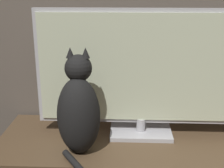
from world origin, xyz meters
The scene contains 2 objects.
tv centered at (-0.07, 0.98, 0.86)m, with size 1.01×0.18×0.61m.
cat centered at (-0.35, 0.79, 0.74)m, with size 0.19×0.31×0.47m.
Camera 1 is at (-0.15, -0.43, 1.26)m, focal length 50.00 mm.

